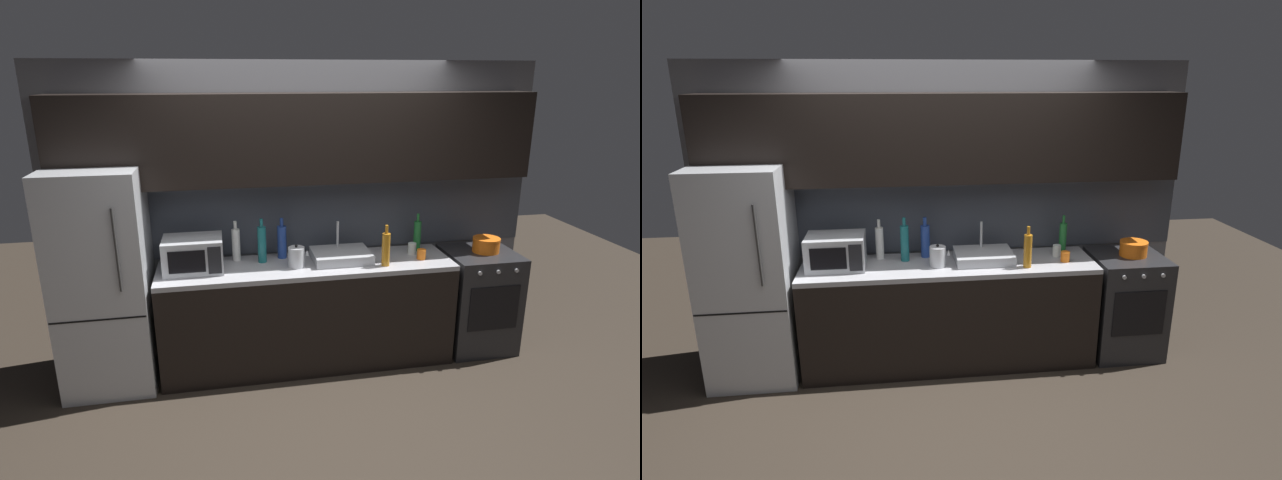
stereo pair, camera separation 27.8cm
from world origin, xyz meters
The scene contains 16 objects.
ground_plane centered at (0.00, 0.00, 0.00)m, with size 10.00×10.00×0.00m, color #2D261E.
back_wall centered at (0.00, 1.20, 1.55)m, with size 4.16×0.44×2.50m.
counter_run centered at (0.00, 0.90, 0.45)m, with size 2.42×0.60×0.90m.
refrigerator centered at (-1.59, 0.90, 0.87)m, with size 0.68×0.69×1.75m.
oven_range centered at (1.55, 0.90, 0.45)m, with size 0.60×0.62×0.90m.
microwave centered at (-0.91, 0.92, 1.04)m, with size 0.46×0.35×0.27m.
sink_basin centered at (0.29, 0.93, 0.94)m, with size 0.48×0.38×0.30m.
kettle centered at (-0.10, 0.85, 0.98)m, with size 0.17×0.13×0.19m.
wine_bottle_green centered at (1.01, 1.06, 1.04)m, with size 0.06×0.06×0.33m.
wine_bottle_blue centered at (-0.18, 1.09, 1.04)m, with size 0.08×0.08×0.35m.
wine_bottle_amber centered at (0.62, 0.74, 1.04)m, with size 0.07×0.07×0.34m.
wine_bottle_teal centered at (-0.36, 1.01, 1.06)m, with size 0.07×0.07×0.37m.
wine_bottle_white centered at (-0.57, 1.09, 1.04)m, with size 0.07×0.07×0.34m.
mug_orange centered at (0.96, 0.83, 0.94)m, with size 0.08×0.08×0.09m, color orange.
mug_clear centered at (0.93, 0.97, 0.95)m, with size 0.07×0.07×0.10m, color silver.
cooking_pot centered at (1.59, 0.90, 0.96)m, with size 0.24×0.24×0.13m.
Camera 2 is at (-0.39, -3.12, 2.39)m, focal length 29.29 mm.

